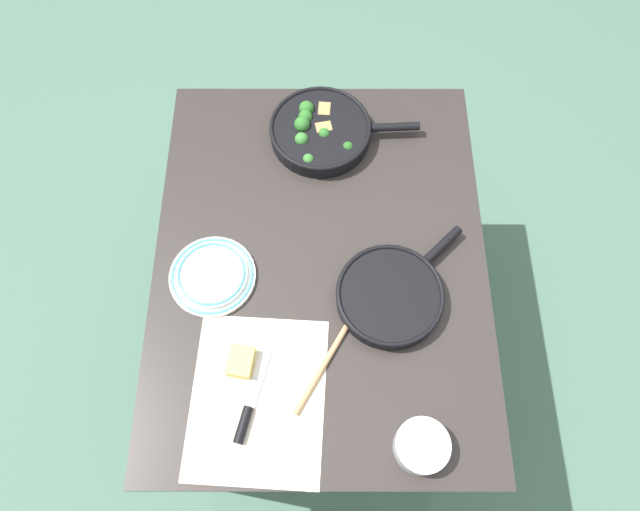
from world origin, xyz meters
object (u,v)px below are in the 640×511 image
Objects in this scene: cheese_block at (241,361)px; prep_bowl_steel at (421,446)px; skillet_eggs at (390,295)px; wooden_spoon at (343,332)px; dinner_plate_stack at (212,275)px; grater_knife at (248,410)px; skillet_broccoli at (322,131)px.

prep_bowl_steel is at bearing -114.86° from cheese_block.
cheese_block is at bearing 160.17° from skillet_eggs.
wooden_spoon is 0.32m from prep_bowl_steel.
wooden_spoon is 4.06× the size of cheese_block.
cheese_block is at bearing -158.73° from dinner_plate_stack.
grater_knife is 0.41m from prep_bowl_steel.
grater_knife is 0.36m from dinner_plate_stack.
skillet_broccoli is 1.94× the size of grater_knife.
cheese_block is (-0.08, 0.25, 0.01)m from wooden_spoon.
skillet_broccoli is 0.70m from cheese_block.
skillet_broccoli reaches higher than cheese_block.
dinner_plate_stack is 1.80× the size of prep_bowl_steel.
skillet_eggs is 4.06× the size of cheese_block.
skillet_eggs is at bearing 8.12° from prep_bowl_steel.
prep_bowl_steel is (-0.36, -0.05, 0.00)m from skillet_eggs.
skillet_eggs is 0.45m from grater_knife.
dinner_plate_stack is (-0.45, 0.28, -0.02)m from skillet_broccoli.
skillet_eggs is 0.41m from cheese_block.
dinner_plate_stack reaches higher than grater_knife.
skillet_broccoli is 1.91× the size of dinner_plate_stack.
dinner_plate_stack is at bearing 21.27° from cheese_block.
grater_knife is at bearing 174.66° from skillet_eggs.
prep_bowl_steel is at bearing -78.12° from skillet_broccoli.
grater_knife is (-0.28, 0.35, -0.01)m from skillet_eggs.
dinner_plate_stack is at bearing 32.26° from grater_knife.
skillet_broccoli is at bearing -32.51° from dinner_plate_stack.
skillet_broccoli is 0.81m from grater_knife.
skillet_broccoli is 0.90m from prep_bowl_steel.
dinner_plate_stack is at bearing 96.26° from wooden_spoon.
skillet_broccoli is at bearing 1.82° from grater_knife.
skillet_broccoli is 0.53m from skillet_eggs.
cheese_block is 0.46m from prep_bowl_steel.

